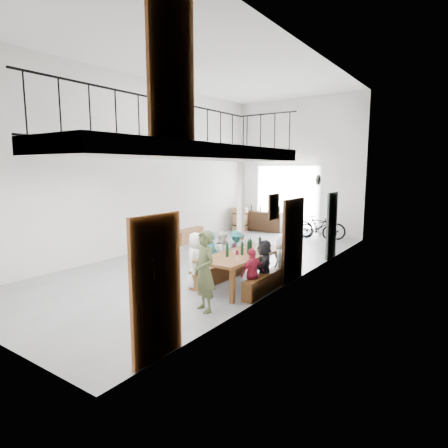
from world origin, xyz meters
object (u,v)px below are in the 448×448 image
Objects in this scene: host_standing at (205,271)px; oak_barrel at (240,219)px; serving_counter at (265,222)px; bicycle_near at (321,226)px; side_bench at (189,235)px; tasting_table at (243,257)px; bench_inner at (219,272)px.

oak_barrel is at bearing 141.57° from host_standing.
serving_counter is 0.84× the size of bicycle_near.
side_bench is at bearing -94.25° from oak_barrel.
side_bench is (-4.47, 3.40, -0.47)m from tasting_table.
side_bench is at bearing 155.95° from host_standing.
tasting_table is 1.53× the size of serving_counter.
tasting_table is 5.64m from side_bench.
bench_inner is at bearing 140.89° from host_standing.
tasting_table reaches higher than bench_inner.
serving_counter is (-2.53, 7.02, 0.21)m from bench_inner.
tasting_table is at bearing 119.70° from host_standing.
serving_counter is at bearing 71.32° from side_bench.
bicycle_near is at bearing 96.72° from tasting_table.
host_standing is at bearing -47.57° from side_bench.
oak_barrel is 0.65× the size of host_standing.
bench_inner is 7.46m from oak_barrel.
oak_barrel reaches higher than serving_counter.
tasting_table is 1.46× the size of side_bench.
oak_barrel is at bearing 85.75° from side_bench.
bench_inner is 1.20× the size of host_standing.
host_standing reaches higher than bench_inner.
side_bench is 1.63× the size of oak_barrel.
bicycle_near is at bearing 91.04° from bench_inner.
side_bench is 0.88× the size of bicycle_near.
host_standing reaches higher than tasting_table.
host_standing is 8.53m from bicycle_near.
serving_counter is at bearing 24.36° from oak_barrel.
host_standing is at bearing -61.95° from oak_barrel.
tasting_table is 7.84m from oak_barrel.
oak_barrel is 0.54× the size of bicycle_near.
bicycle_near is (3.58, 0.20, -0.01)m from oak_barrel.
host_standing is at bearing 179.90° from bicycle_near.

